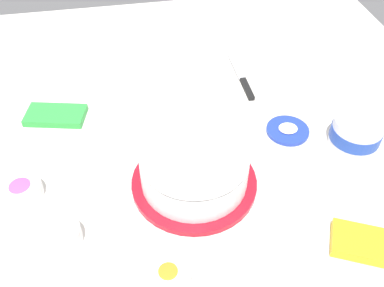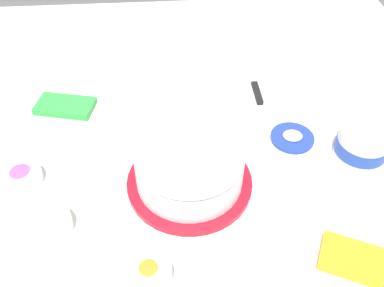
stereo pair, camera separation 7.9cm
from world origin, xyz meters
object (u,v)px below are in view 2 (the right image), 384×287
frosting_tub_lid (292,138)px  frosted_cake (189,169)px  paper_napkin (157,60)px  sprinkle_bowl_orange (149,272)px  candy_box_lower (65,106)px  frosting_tub (362,144)px  sprinkle_bowl_rainbow (21,176)px  sprinkle_bowl_blue (49,223)px  spreading_knife (254,83)px  sprinkle_bowl_green (317,54)px  candy_box_upper (362,262)px

frosting_tub_lid → frosted_cake: bearing=-154.6°
paper_napkin → frosting_tub_lid: bearing=-48.8°
frosting_tub_lid → sprinkle_bowl_orange: sprinkle_bowl_orange is taller
frosting_tub_lid → sprinkle_bowl_orange: size_ratio=1.26×
frosting_tub_lid → candy_box_lower: size_ratio=0.71×
frosting_tub_lid → sprinkle_bowl_orange: bearing=-135.5°
frosting_tub → sprinkle_bowl_rainbow: bearing=-178.4°
sprinkle_bowl_orange → candy_box_lower: size_ratio=0.56×
frosted_cake → sprinkle_bowl_blue: frosted_cake is taller
spreading_knife → frosting_tub_lid: bearing=-77.1°
frosted_cake → sprinkle_bowl_rainbow: (-0.38, 0.04, -0.03)m
frosted_cake → sprinkle_bowl_green: bearing=47.9°
frosted_cake → spreading_knife: (0.22, 0.37, -0.04)m
paper_napkin → spreading_knife: bearing=-27.3°
frosted_cake → candy_box_lower: frosted_cake is taller
frosted_cake → frosting_tub_lid: size_ratio=2.60×
frosting_tub → sprinkle_bowl_orange: frosting_tub is taller
candy_box_upper → paper_napkin: candy_box_upper is taller
spreading_knife → candy_box_upper: (0.10, -0.60, 0.01)m
spreading_knife → paper_napkin: size_ratio=1.57×
frosting_tub_lid → spreading_knife: frosting_tub_lid is taller
paper_napkin → candy_box_lower: bearing=-139.9°
frosting_tub_lid → paper_napkin: (-0.33, 0.38, -0.00)m
spreading_knife → sprinkle_bowl_green: bearing=28.0°
sprinkle_bowl_blue → paper_napkin: 0.65m
frosting_tub → sprinkle_bowl_blue: 0.73m
frosted_cake → spreading_knife: frosted_cake is taller
candy_box_lower → frosting_tub_lid: bearing=-2.3°
sprinkle_bowl_green → sprinkle_bowl_orange: (-0.53, -0.71, 0.00)m
frosting_tub → sprinkle_bowl_blue: bearing=-167.3°
sprinkle_bowl_orange → frosted_cake: bearing=68.0°
frosting_tub → sprinkle_bowl_blue: (-0.71, -0.16, -0.02)m
candy_box_lower → candy_box_upper: candy_box_upper is taller
paper_napkin → candy_box_upper: bearing=-62.8°
spreading_knife → candy_box_upper: candy_box_upper is taller
spreading_knife → paper_napkin: (-0.28, 0.14, -0.00)m
sprinkle_bowl_blue → candy_box_lower: 0.40m
frosted_cake → frosting_tub: size_ratio=2.31×
sprinkle_bowl_green → spreading_knife: bearing=-152.0°
frosted_cake → candy_box_lower: 0.44m
paper_napkin → frosting_tub: bearing=-43.2°
spreading_knife → candy_box_upper: 0.60m
candy_box_lower → paper_napkin: 0.33m
sprinkle_bowl_rainbow → paper_napkin: 0.57m
sprinkle_bowl_orange → candy_box_upper: bearing=-0.5°
frosted_cake → frosting_tub: frosted_cake is taller
frosted_cake → sprinkle_bowl_orange: frosted_cake is taller
sprinkle_bowl_blue → sprinkle_bowl_green: bearing=38.6°
frosted_cake → frosting_tub_lid: 0.30m
frosted_cake → sprinkle_bowl_rainbow: bearing=174.4°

